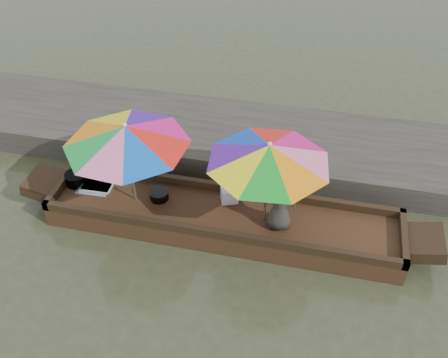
% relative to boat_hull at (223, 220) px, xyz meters
% --- Properties ---
extents(water, '(80.00, 80.00, 0.00)m').
position_rel_boat_hull_xyz_m(water, '(0.00, 0.00, -0.17)').
color(water, '#343B24').
rests_on(water, ground).
extents(dock, '(22.00, 2.20, 0.50)m').
position_rel_boat_hull_xyz_m(dock, '(0.00, 2.20, 0.08)').
color(dock, '#2D2B26').
rests_on(dock, ground).
extents(boat_hull, '(5.85, 1.20, 0.35)m').
position_rel_boat_hull_xyz_m(boat_hull, '(0.00, 0.00, 0.00)').
color(boat_hull, '#332112').
rests_on(boat_hull, water).
extents(cooking_pot, '(0.39, 0.39, 0.20)m').
position_rel_boat_hull_xyz_m(cooking_pot, '(-2.67, 0.18, 0.28)').
color(cooking_pot, black).
rests_on(cooking_pot, boat_hull).
extents(tray_crayfish, '(0.56, 0.40, 0.09)m').
position_rel_boat_hull_xyz_m(tray_crayfish, '(-2.25, 0.11, 0.22)').
color(tray_crayfish, silver).
rests_on(tray_crayfish, boat_hull).
extents(tray_scallop, '(0.57, 0.41, 0.06)m').
position_rel_boat_hull_xyz_m(tray_scallop, '(-2.30, 0.06, 0.21)').
color(tray_scallop, silver).
rests_on(tray_scallop, boat_hull).
extents(charcoal_grill, '(0.32, 0.32, 0.15)m').
position_rel_boat_hull_xyz_m(charcoal_grill, '(-1.13, 0.11, 0.25)').
color(charcoal_grill, black).
rests_on(charcoal_grill, boat_hull).
extents(supply_bag, '(0.34, 0.31, 0.26)m').
position_rel_boat_hull_xyz_m(supply_bag, '(0.04, 0.32, 0.30)').
color(supply_bag, silver).
rests_on(supply_bag, boat_hull).
extents(vendor, '(0.54, 0.37, 1.06)m').
position_rel_boat_hull_xyz_m(vendor, '(0.93, -0.10, 0.71)').
color(vendor, '#322E2A').
rests_on(vendor, boat_hull).
extents(umbrella_bow, '(2.50, 2.50, 1.55)m').
position_rel_boat_hull_xyz_m(umbrella_bow, '(-1.51, 0.00, 0.95)').
color(umbrella_bow, '#E51480').
rests_on(umbrella_bow, boat_hull).
extents(umbrella_stern, '(2.36, 2.36, 1.55)m').
position_rel_boat_hull_xyz_m(umbrella_stern, '(0.69, 0.00, 0.95)').
color(umbrella_stern, pink).
rests_on(umbrella_stern, boat_hull).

